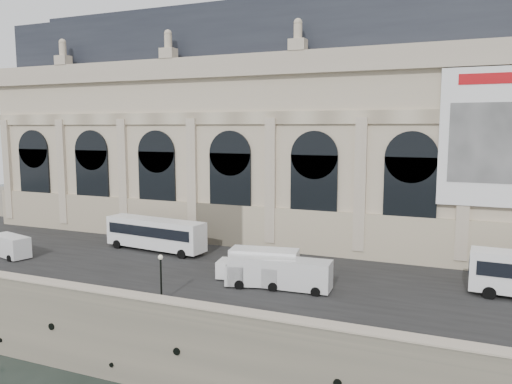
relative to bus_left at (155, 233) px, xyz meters
The scene contains 10 objects.
quay 21.93m from the bus_left, 59.10° to the left, with size 160.00×70.00×6.00m, color gray.
street 11.47m from the bus_left, 13.78° to the right, with size 160.00×24.00×0.06m, color #2D2D2D.
parapet 19.52m from the bus_left, 55.73° to the right, with size 160.00×1.40×1.21m.
museum 19.02m from the bus_left, 70.63° to the left, with size 69.00×18.70×29.10m.
bus_left is the anchor object (origin of this frame).
van_a 15.60m from the bus_left, 148.07° to the right, with size 5.70×3.28×2.39m.
van_b 17.10m from the bus_left, 24.83° to the right, with size 6.56×3.89×2.74m.
van_c 19.93m from the bus_left, 20.33° to the right, with size 6.14×2.76×2.68m.
box_truck 16.07m from the bus_left, 20.64° to the right, with size 7.66×3.56×2.97m.
lamp_right 17.04m from the bus_left, 54.59° to the right, with size 0.40×0.40×3.90m.
Camera 1 is at (20.74, -29.94, 19.92)m, focal length 35.00 mm.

